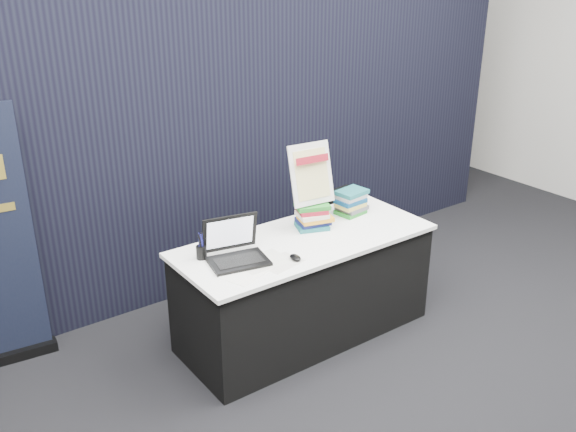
# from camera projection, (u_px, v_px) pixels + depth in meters

# --- Properties ---
(floor) EXTENTS (8.00, 8.00, 0.00)m
(floor) POSITION_uv_depth(u_px,v_px,m) (354.00, 370.00, 4.23)
(floor) COLOR black
(floor) RESTS_ON ground
(wall_back) EXTENTS (8.00, 0.02, 3.50)m
(wall_back) POSITION_uv_depth(u_px,v_px,m) (101.00, 34.00, 6.53)
(wall_back) COLOR beige
(wall_back) RESTS_ON floor
(drape_partition) EXTENTS (6.00, 0.08, 2.40)m
(drape_partition) POSITION_uv_depth(u_px,v_px,m) (223.00, 139.00, 4.96)
(drape_partition) COLOR black
(drape_partition) RESTS_ON floor
(display_table) EXTENTS (1.80, 0.75, 0.75)m
(display_table) POSITION_uv_depth(u_px,v_px,m) (304.00, 287.00, 4.49)
(display_table) COLOR black
(display_table) RESTS_ON floor
(laptop) EXTENTS (0.41, 0.36, 0.27)m
(laptop) POSITION_uv_depth(u_px,v_px,m) (234.00, 251.00, 4.02)
(laptop) COLOR black
(laptop) RESTS_ON display_table
(mouse) EXTENTS (0.07, 0.10, 0.03)m
(mouse) POSITION_uv_depth(u_px,v_px,m) (295.00, 258.00, 4.05)
(mouse) COLOR black
(mouse) RESTS_ON display_table
(brochure_left) EXTENTS (0.34, 0.29, 0.00)m
(brochure_left) POSITION_uv_depth(u_px,v_px,m) (246.00, 273.00, 3.89)
(brochure_left) COLOR white
(brochure_left) RESTS_ON display_table
(brochure_mid) EXTENTS (0.33, 0.24, 0.00)m
(brochure_mid) POSITION_uv_depth(u_px,v_px,m) (263.00, 261.00, 4.03)
(brochure_mid) COLOR silver
(brochure_mid) RESTS_ON display_table
(brochure_right) EXTENTS (0.28, 0.22, 0.00)m
(brochure_right) POSITION_uv_depth(u_px,v_px,m) (281.00, 263.00, 4.01)
(brochure_right) COLOR silver
(brochure_right) RESTS_ON display_table
(pen_cup) EXTENTS (0.08, 0.08, 0.09)m
(pen_cup) POSITION_uv_depth(u_px,v_px,m) (201.00, 252.00, 4.05)
(pen_cup) COLOR black
(pen_cup) RESTS_ON display_table
(book_stack_tall) EXTENTS (0.26, 0.23, 0.18)m
(book_stack_tall) POSITION_uv_depth(u_px,v_px,m) (313.00, 216.00, 4.48)
(book_stack_tall) COLOR #1B6266
(book_stack_tall) RESTS_ON display_table
(book_stack_short) EXTENTS (0.23, 0.19, 0.18)m
(book_stack_short) POSITION_uv_depth(u_px,v_px,m) (351.00, 202.00, 4.72)
(book_stack_short) COLOR #217D26
(book_stack_short) RESTS_ON display_table
(info_sign) EXTENTS (0.33, 0.17, 0.44)m
(info_sign) POSITION_uv_depth(u_px,v_px,m) (311.00, 175.00, 4.39)
(info_sign) COLOR black
(info_sign) RESTS_ON book_stack_tall
(stacking_chair) EXTENTS (0.40, 0.40, 0.80)m
(stacking_chair) POSITION_uv_depth(u_px,v_px,m) (343.00, 236.00, 5.12)
(stacking_chair) COLOR black
(stacking_chair) RESTS_ON floor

